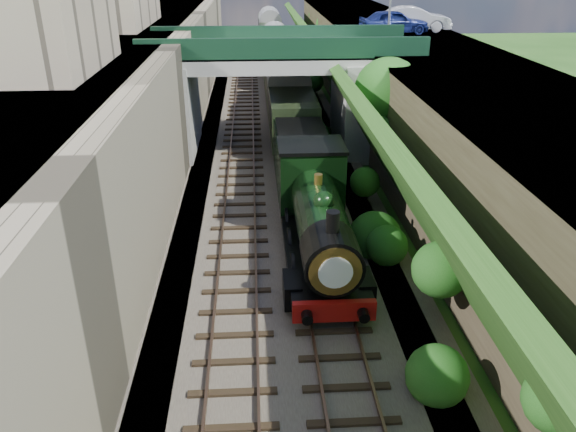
{
  "coord_description": "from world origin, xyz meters",
  "views": [
    {
      "loc": [
        -1.21,
        -10.14,
        11.33
      ],
      "look_at": [
        0.0,
        9.3,
        2.22
      ],
      "focal_mm": 35.0,
      "sensor_mm": 36.0,
      "label": 1
    }
  ],
  "objects_px": {
    "tree": "(389,94)",
    "car_blue": "(394,22)",
    "road_bridge": "(289,86)",
    "locomotive": "(318,219)",
    "car_silver": "(414,19)",
    "tender": "(302,162)"
  },
  "relations": [
    {
      "from": "tree",
      "to": "tender",
      "type": "xyz_separation_m",
      "value": [
        -4.71,
        -1.83,
        -3.03
      ]
    },
    {
      "from": "car_silver",
      "to": "locomotive",
      "type": "bearing_deg",
      "value": 162.47
    },
    {
      "from": "tree",
      "to": "tender",
      "type": "distance_m",
      "value": 5.89
    },
    {
      "from": "car_blue",
      "to": "car_silver",
      "type": "distance_m",
      "value": 2.28
    },
    {
      "from": "car_silver",
      "to": "locomotive",
      "type": "xyz_separation_m",
      "value": [
        -9.25,
        -22.04,
        -5.21
      ]
    },
    {
      "from": "tree",
      "to": "car_blue",
      "type": "height_order",
      "value": "car_blue"
    },
    {
      "from": "tree",
      "to": "tender",
      "type": "bearing_deg",
      "value": -158.8
    },
    {
      "from": "road_bridge",
      "to": "tree",
      "type": "distance_m",
      "value": 7.17
    },
    {
      "from": "locomotive",
      "to": "tender",
      "type": "distance_m",
      "value": 7.37
    },
    {
      "from": "locomotive",
      "to": "car_blue",
      "type": "bearing_deg",
      "value": 70.1
    },
    {
      "from": "road_bridge",
      "to": "locomotive",
      "type": "bearing_deg",
      "value": -88.98
    },
    {
      "from": "road_bridge",
      "to": "tree",
      "type": "relative_size",
      "value": 2.42
    },
    {
      "from": "locomotive",
      "to": "car_silver",
      "type": "bearing_deg",
      "value": 67.23
    },
    {
      "from": "road_bridge",
      "to": "tree",
      "type": "xyz_separation_m",
      "value": [
        4.97,
        -5.14,
        0.57
      ]
    },
    {
      "from": "car_blue",
      "to": "locomotive",
      "type": "relative_size",
      "value": 0.47
    },
    {
      "from": "car_silver",
      "to": "tender",
      "type": "bearing_deg",
      "value": 153.01
    },
    {
      "from": "car_blue",
      "to": "tender",
      "type": "bearing_deg",
      "value": 144.07
    },
    {
      "from": "car_blue",
      "to": "tree",
      "type": "bearing_deg",
      "value": 159.92
    },
    {
      "from": "car_blue",
      "to": "car_silver",
      "type": "relative_size",
      "value": 0.92
    },
    {
      "from": "car_silver",
      "to": "locomotive",
      "type": "distance_m",
      "value": 24.46
    },
    {
      "from": "car_blue",
      "to": "locomotive",
      "type": "distance_m",
      "value": 22.53
    },
    {
      "from": "road_bridge",
      "to": "tender",
      "type": "xyz_separation_m",
      "value": [
        0.26,
        -6.97,
        -2.46
      ]
    }
  ]
}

